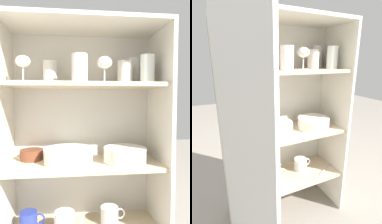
# 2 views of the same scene
# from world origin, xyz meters

# --- Properties ---
(cupboard_back_panel) EXTENTS (0.78, 0.02, 1.29)m
(cupboard_back_panel) POSITION_xyz_m (0.00, 0.30, 0.65)
(cupboard_back_panel) COLOR silver
(cupboard_back_panel) RESTS_ON ground_plane
(cupboard_side_left) EXTENTS (0.02, 0.33, 1.29)m
(cupboard_side_left) POSITION_xyz_m (-0.38, 0.15, 0.65)
(cupboard_side_left) COLOR silver
(cupboard_side_left) RESTS_ON ground_plane
(cupboard_side_right) EXTENTS (0.02, 0.33, 1.29)m
(cupboard_side_right) POSITION_xyz_m (0.38, 0.15, 0.65)
(cupboard_side_right) COLOR silver
(cupboard_side_right) RESTS_ON ground_plane
(cupboard_top_panel) EXTENTS (0.78, 0.33, 0.02)m
(cupboard_top_panel) POSITION_xyz_m (0.00, 0.15, 1.30)
(cupboard_top_panel) COLOR silver
(cupboard_top_panel) RESTS_ON cupboard_side_left
(shelf_board_middle) EXTENTS (0.74, 0.29, 0.02)m
(shelf_board_middle) POSITION_xyz_m (0.00, 0.15, 0.63)
(shelf_board_middle) COLOR beige
(shelf_board_upper) EXTENTS (0.74, 0.29, 0.02)m
(shelf_board_upper) POSITION_xyz_m (0.00, 0.15, 1.02)
(shelf_board_upper) COLOR beige
(tumbler_glass_0) EXTENTS (0.07, 0.07, 0.11)m
(tumbler_glass_0) POSITION_xyz_m (-0.17, 0.20, 1.09)
(tumbler_glass_0) COLOR white
(tumbler_glass_0) RESTS_ON shelf_board_upper
(tumbler_glass_1) EXTENTS (0.08, 0.08, 0.12)m
(tumbler_glass_1) POSITION_xyz_m (0.21, 0.17, 1.09)
(tumbler_glass_1) COLOR silver
(tumbler_glass_1) RESTS_ON shelf_board_upper
(tumbler_glass_2) EXTENTS (0.06, 0.06, 0.15)m
(tumbler_glass_2) POSITION_xyz_m (0.28, 0.24, 1.10)
(tumbler_glass_2) COLOR white
(tumbler_glass_2) RESTS_ON shelf_board_upper
(tumbler_glass_3) EXTENTS (0.07, 0.07, 0.14)m
(tumbler_glass_3) POSITION_xyz_m (0.30, 0.10, 1.10)
(tumbler_glass_3) COLOR white
(tumbler_glass_3) RESTS_ON shelf_board_upper
(tumbler_glass_4) EXTENTS (0.07, 0.07, 0.12)m
(tumbler_glass_4) POSITION_xyz_m (-0.03, 0.07, 1.09)
(tumbler_glass_4) COLOR silver
(tumbler_glass_4) RESTS_ON shelf_board_upper
(wine_glass_0) EXTENTS (0.07, 0.07, 0.12)m
(wine_glass_0) POSITION_xyz_m (0.09, 0.10, 1.12)
(wine_glass_0) COLOR white
(wine_glass_0) RESTS_ON shelf_board_upper
(wine_glass_1) EXTENTS (0.07, 0.07, 0.12)m
(wine_glass_1) POSITION_xyz_m (-0.28, 0.09, 1.11)
(wine_glass_1) COLOR silver
(wine_glass_1) RESTS_ON shelf_board_upper
(plate_stack_white) EXTENTS (0.24, 0.24, 0.07)m
(plate_stack_white) POSITION_xyz_m (-0.08, 0.15, 0.68)
(plate_stack_white) COLOR white
(plate_stack_white) RESTS_ON shelf_board_middle
(mixing_bowl_large) EXTENTS (0.21, 0.21, 0.07)m
(mixing_bowl_large) POSITION_xyz_m (0.20, 0.13, 0.68)
(mixing_bowl_large) COLOR silver
(mixing_bowl_large) RESTS_ON shelf_board_middle
(serving_bowl_small) EXTENTS (0.12, 0.12, 0.05)m
(serving_bowl_small) POSITION_xyz_m (-0.27, 0.22, 0.67)
(serving_bowl_small) COLOR brown
(serving_bowl_small) RESTS_ON shelf_board_middle
(coffee_mug_primary) EXTENTS (0.13, 0.09, 0.09)m
(coffee_mug_primary) POSITION_xyz_m (0.13, 0.17, 0.35)
(coffee_mug_primary) COLOR white
(coffee_mug_primary) RESTS_ON shelf_board_lower
(coffee_mug_extra_1) EXTENTS (0.12, 0.08, 0.09)m
(coffee_mug_extra_1) POSITION_xyz_m (-0.28, 0.16, 0.35)
(coffee_mug_extra_1) COLOR #283893
(coffee_mug_extra_1) RESTS_ON shelf_board_lower
(coffee_mug_extra_2) EXTENTS (0.14, 0.10, 0.10)m
(coffee_mug_extra_2) POSITION_xyz_m (-0.10, 0.12, 0.36)
(coffee_mug_extra_2) COLOR white
(coffee_mug_extra_2) RESTS_ON shelf_board_lower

